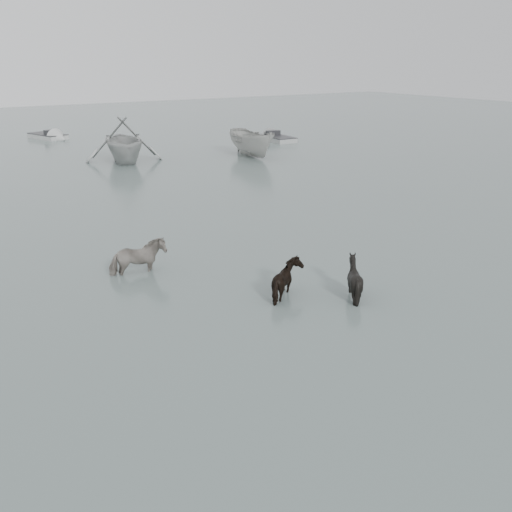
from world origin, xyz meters
name	(u,v)px	position (x,y,z in m)	size (l,w,h in m)	color
ground	(271,290)	(0.00, 0.00, 0.00)	(140.00, 140.00, 0.00)	#556663
pony_pinto	(137,251)	(-2.80, 3.36, 0.74)	(0.80, 1.76, 1.48)	black
pony_dark	(289,275)	(0.13, -0.66, 0.64)	(1.28, 1.09, 1.29)	black
pony_black	(354,273)	(1.75, -1.61, 0.68)	(1.10, 1.24, 1.37)	black
rowboat_trail	(123,138)	(3.95, 22.69, 1.51)	(4.96, 5.75, 3.03)	#ADB0AE
boat_small	(252,142)	(11.97, 20.02, 0.99)	(1.93, 5.13, 1.98)	#AEAEA9
skiff_port	(277,136)	(17.66, 25.30, 0.38)	(5.04, 1.60, 0.75)	#9C9F9C
skiff_mid	(48,134)	(2.48, 36.65, 0.38)	(5.04, 1.60, 0.75)	#B0B3B0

